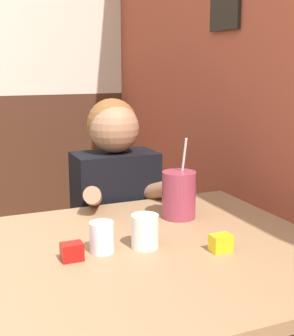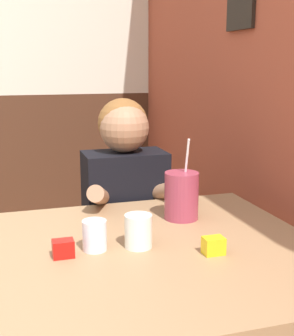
% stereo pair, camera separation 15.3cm
% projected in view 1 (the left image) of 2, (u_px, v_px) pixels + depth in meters
% --- Properties ---
extents(brick_wall_right, '(0.08, 4.32, 2.70)m').
position_uv_depth(brick_wall_right, '(211.00, 52.00, 2.21)').
color(brick_wall_right, brown).
rests_on(brick_wall_right, ground_plane).
extents(main_table, '(1.03, 0.96, 0.76)m').
position_uv_depth(main_table, '(157.00, 267.00, 1.40)').
color(main_table, '#93704C').
rests_on(main_table, ground_plane).
extents(person_seated, '(0.42, 0.41, 1.16)m').
position_uv_depth(person_seated, '(116.00, 229.00, 1.99)').
color(person_seated, black).
rests_on(person_seated, ground_plane).
extents(cocktail_pitcher, '(0.12, 0.12, 0.29)m').
position_uv_depth(cocktail_pitcher, '(179.00, 195.00, 1.64)').
color(cocktail_pitcher, '#99384C').
rests_on(cocktail_pitcher, main_table).
extents(glass_near_pitcher, '(0.07, 0.07, 0.09)m').
position_uv_depth(glass_near_pitcher, '(102.00, 237.00, 1.34)').
color(glass_near_pitcher, silver).
rests_on(glass_near_pitcher, main_table).
extents(glass_center, '(0.08, 0.08, 0.10)m').
position_uv_depth(glass_center, '(145.00, 231.00, 1.38)').
color(glass_center, silver).
rests_on(glass_center, main_table).
extents(condiment_ketchup, '(0.06, 0.04, 0.05)m').
position_uv_depth(condiment_ketchup, '(72.00, 252.00, 1.29)').
color(condiment_ketchup, '#B7140F').
rests_on(condiment_ketchup, main_table).
extents(condiment_mustard, '(0.06, 0.04, 0.05)m').
position_uv_depth(condiment_mustard, '(221.00, 243.00, 1.35)').
color(condiment_mustard, yellow).
rests_on(condiment_mustard, main_table).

